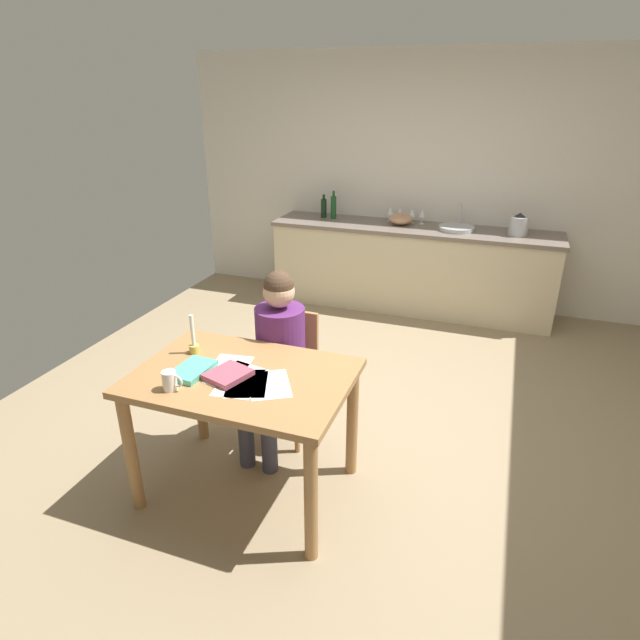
% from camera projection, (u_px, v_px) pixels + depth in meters
% --- Properties ---
extents(ground_plane, '(5.20, 5.20, 0.04)m').
position_uv_depth(ground_plane, '(348.00, 417.00, 3.93)').
color(ground_plane, '#937F60').
extents(wall_back, '(5.20, 0.12, 2.60)m').
position_uv_depth(wall_back, '(422.00, 182.00, 5.64)').
color(wall_back, silver).
rests_on(wall_back, ground).
extents(kitchen_counter, '(2.96, 0.64, 0.90)m').
position_uv_depth(kitchen_counter, '(410.00, 268.00, 5.67)').
color(kitchen_counter, beige).
rests_on(kitchen_counter, ground).
extents(dining_table, '(1.18, 0.83, 0.79)m').
position_uv_depth(dining_table, '(244.00, 394.00, 2.94)').
color(dining_table, '#9E7042').
rests_on(dining_table, ground).
extents(chair_at_table, '(0.41, 0.41, 0.86)m').
position_uv_depth(chair_at_table, '(287.00, 368.00, 3.59)').
color(chair_at_table, '#9E7042').
rests_on(chair_at_table, ground).
extents(person_seated, '(0.32, 0.59, 1.19)m').
position_uv_depth(person_seated, '(276.00, 351.00, 3.38)').
color(person_seated, '#592666').
rests_on(person_seated, ground).
extents(coffee_mug, '(0.12, 0.07, 0.11)m').
position_uv_depth(coffee_mug, '(170.00, 381.00, 2.73)').
color(coffee_mug, white).
rests_on(coffee_mug, dining_table).
extents(candlestick, '(0.06, 0.06, 0.24)m').
position_uv_depth(candlestick, '(194.00, 343.00, 3.10)').
color(candlestick, gold).
rests_on(candlestick, dining_table).
extents(book_magazine, '(0.25, 0.27, 0.03)m').
position_uv_depth(book_magazine, '(228.00, 375.00, 2.85)').
color(book_magazine, '#A1485A').
rests_on(book_magazine, dining_table).
extents(book_cookery, '(0.19, 0.27, 0.03)m').
position_uv_depth(book_cookery, '(192.00, 370.00, 2.90)').
color(book_cookery, '#4DAC90').
rests_on(book_cookery, dining_table).
extents(paper_letter, '(0.30, 0.35, 0.00)m').
position_uv_depth(paper_letter, '(247.00, 383.00, 2.80)').
color(paper_letter, white).
rests_on(paper_letter, dining_table).
extents(paper_bill, '(0.26, 0.33, 0.00)m').
position_uv_depth(paper_bill, '(235.00, 376.00, 2.87)').
color(paper_bill, white).
rests_on(paper_bill, dining_table).
extents(paper_envelope, '(0.33, 0.36, 0.00)m').
position_uv_depth(paper_envelope, '(269.00, 385.00, 2.79)').
color(paper_envelope, white).
rests_on(paper_envelope, dining_table).
extents(paper_receipt, '(0.25, 0.32, 0.00)m').
position_uv_depth(paper_receipt, '(229.00, 368.00, 2.96)').
color(paper_receipt, white).
rests_on(paper_receipt, dining_table).
extents(paper_notice, '(0.25, 0.32, 0.00)m').
position_uv_depth(paper_notice, '(239.00, 383.00, 2.80)').
color(paper_notice, white).
rests_on(paper_notice, dining_table).
extents(sink_unit, '(0.36, 0.36, 0.24)m').
position_uv_depth(sink_unit, '(457.00, 228.00, 5.35)').
color(sink_unit, '#B2B7BC').
rests_on(sink_unit, kitchen_counter).
extents(bottle_oil, '(0.06, 0.06, 0.25)m').
position_uv_depth(bottle_oil, '(324.00, 208.00, 5.85)').
color(bottle_oil, black).
rests_on(bottle_oil, kitchen_counter).
extents(bottle_vinegar, '(0.06, 0.06, 0.30)m').
position_uv_depth(bottle_vinegar, '(334.00, 207.00, 5.79)').
color(bottle_vinegar, '#194C23').
rests_on(bottle_vinegar, kitchen_counter).
extents(mixing_bowl, '(0.26, 0.26, 0.12)m').
position_uv_depth(mixing_bowl, '(401.00, 219.00, 5.56)').
color(mixing_bowl, tan).
rests_on(mixing_bowl, kitchen_counter).
extents(stovetop_kettle, '(0.18, 0.18, 0.22)m').
position_uv_depth(stovetop_kettle, '(519.00, 225.00, 5.14)').
color(stovetop_kettle, '#B7BABF').
rests_on(stovetop_kettle, kitchen_counter).
extents(wine_glass_near_sink, '(0.07, 0.07, 0.15)m').
position_uv_depth(wine_glass_near_sink, '(422.00, 214.00, 5.56)').
color(wine_glass_near_sink, silver).
rests_on(wine_glass_near_sink, kitchen_counter).
extents(wine_glass_by_kettle, '(0.07, 0.07, 0.15)m').
position_uv_depth(wine_glass_by_kettle, '(412.00, 213.00, 5.59)').
color(wine_glass_by_kettle, silver).
rests_on(wine_glass_by_kettle, kitchen_counter).
extents(wine_glass_back_left, '(0.07, 0.07, 0.15)m').
position_uv_depth(wine_glass_back_left, '(400.00, 212.00, 5.63)').
color(wine_glass_back_left, silver).
rests_on(wine_glass_back_left, kitchen_counter).
extents(wine_glass_back_right, '(0.07, 0.07, 0.15)m').
position_uv_depth(wine_glass_back_right, '(390.00, 211.00, 5.66)').
color(wine_glass_back_right, silver).
rests_on(wine_glass_back_right, kitchen_counter).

